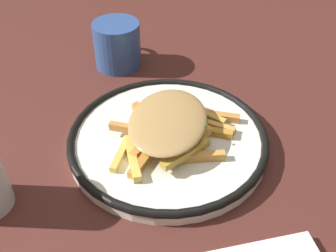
# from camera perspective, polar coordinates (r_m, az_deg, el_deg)

# --- Properties ---
(ground_plane) EXTENTS (2.60, 2.60, 0.00)m
(ground_plane) POSITION_cam_1_polar(r_m,az_deg,el_deg) (0.61, 0.00, -2.69)
(ground_plane) COLOR #4E241E
(plate) EXTENTS (0.29, 0.29, 0.02)m
(plate) POSITION_cam_1_polar(r_m,az_deg,el_deg) (0.60, 0.00, -1.83)
(plate) COLOR white
(plate) RESTS_ON ground_plane
(fries_heap) EXTENTS (0.19, 0.21, 0.04)m
(fries_heap) POSITION_cam_1_polar(r_m,az_deg,el_deg) (0.58, 0.37, -0.04)
(fries_heap) COLOR gold
(fries_heap) RESTS_ON plate
(coffee_mug) EXTENTS (0.11, 0.09, 0.09)m
(coffee_mug) POSITION_cam_1_polar(r_m,az_deg,el_deg) (0.78, -7.13, 11.27)
(coffee_mug) COLOR #305191
(coffee_mug) RESTS_ON ground_plane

